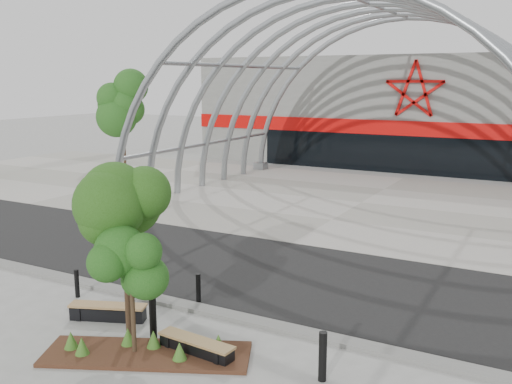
{
  "coord_description": "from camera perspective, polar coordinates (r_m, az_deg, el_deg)",
  "views": [
    {
      "loc": [
        9.08,
        -12.64,
        6.36
      ],
      "look_at": [
        0.0,
        4.0,
        2.6
      ],
      "focal_mm": 40.0,
      "sensor_mm": 36.0,
      "label": 1
    }
  ],
  "objects": [
    {
      "name": "forecourt",
      "position": [
        30.24,
        10.5,
        -1.07
      ],
      "size": [
        60.0,
        17.0,
        0.04
      ],
      "primitive_type": "cube",
      "color": "#9B988C",
      "rests_on": "ground"
    },
    {
      "name": "road",
      "position": [
        19.58,
        -0.71,
        -7.71
      ],
      "size": [
        140.0,
        7.0,
        0.02
      ],
      "primitive_type": "cube",
      "color": "black",
      "rests_on": "ground"
    },
    {
      "name": "bench_1",
      "position": [
        13.85,
        -6.0,
        -15.23
      ],
      "size": [
        2.03,
        0.61,
        0.42
      ],
      "color": "black",
      "rests_on": "ground"
    },
    {
      "name": "bollard_1",
      "position": [
        17.59,
        -11.56,
        -8.3
      ],
      "size": [
        0.18,
        0.18,
        1.1
      ],
      "primitive_type": "cylinder",
      "color": "black",
      "rests_on": "ground"
    },
    {
      "name": "bollard_3",
      "position": [
        14.64,
        -10.26,
        -12.32
      ],
      "size": [
        0.18,
        0.18,
        1.12
      ],
      "primitive_type": "cylinder",
      "color": "black",
      "rests_on": "ground"
    },
    {
      "name": "vault_canopy",
      "position": [
        30.24,
        10.5,
        -1.07
      ],
      "size": [
        20.8,
        15.8,
        20.36
      ],
      "color": "gray",
      "rests_on": "ground"
    },
    {
      "name": "bench_0",
      "position": [
        16.14,
        -14.58,
        -11.56
      ],
      "size": [
        2.09,
        1.18,
        0.43
      ],
      "color": "black",
      "rests_on": "ground"
    },
    {
      "name": "planting_bed",
      "position": [
        14.09,
        -11.09,
        -15.29
      ],
      "size": [
        4.98,
        3.34,
        0.51
      ],
      "color": "#361B15",
      "rests_on": "ground"
    },
    {
      "name": "street_tree_1",
      "position": [
        13.35,
        -12.42,
        -6.98
      ],
      "size": [
        1.33,
        1.33,
        3.14
      ],
      "color": "#312515",
      "rests_on": "ground"
    },
    {
      "name": "bollard_0",
      "position": [
        17.87,
        -17.47,
        -8.72
      ],
      "size": [
        0.14,
        0.14,
        0.85
      ],
      "primitive_type": "cylinder",
      "color": "black",
      "rests_on": "ground"
    },
    {
      "name": "ground",
      "position": [
        16.81,
        -6.67,
        -11.09
      ],
      "size": [
        140.0,
        140.0,
        0.0
      ],
      "primitive_type": "plane",
      "color": "gray",
      "rests_on": "ground"
    },
    {
      "name": "bg_tree_0",
      "position": [
        43.75,
        -13.22,
        8.68
      ],
      "size": [
        3.0,
        3.0,
        6.45
      ],
      "color": "black",
      "rests_on": "ground"
    },
    {
      "name": "bollard_2",
      "position": [
        16.78,
        -5.79,
        -9.54
      ],
      "size": [
        0.14,
        0.14,
        0.86
      ],
      "primitive_type": "cylinder",
      "color": "black",
      "rests_on": "ground"
    },
    {
      "name": "kerb",
      "position": [
        16.6,
        -7.18,
        -11.18
      ],
      "size": [
        60.0,
        0.5,
        0.12
      ],
      "primitive_type": "cube",
      "color": "slate",
      "rests_on": "ground"
    },
    {
      "name": "street_tree_0",
      "position": [
        14.2,
        -13.09,
        -2.98
      ],
      "size": [
        1.8,
        1.8,
        4.1
      ],
      "color": "black",
      "rests_on": "ground"
    },
    {
      "name": "arena_building",
      "position": [
        47.03,
        17.63,
        7.82
      ],
      "size": [
        34.0,
        15.24,
        8.0
      ],
      "color": "slate",
      "rests_on": "ground"
    },
    {
      "name": "bollard_4",
      "position": [
        12.72,
        6.68,
        -16.03
      ],
      "size": [
        0.18,
        0.18,
        1.11
      ],
      "primitive_type": "cylinder",
      "color": "black",
      "rests_on": "ground"
    }
  ]
}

